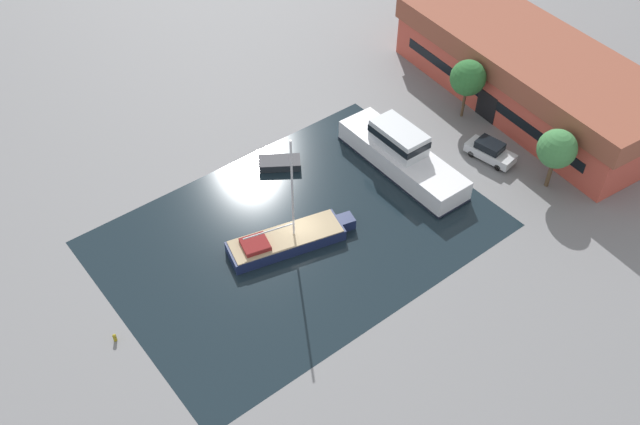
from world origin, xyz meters
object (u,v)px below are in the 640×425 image
(quay_tree_by_water, at_px, (557,149))
(parked_car, at_px, (490,151))
(small_dinghy, at_px, (280,163))
(motor_cruiser, at_px, (401,155))
(quay_tree_near_building, at_px, (468,78))
(sailboat_moored, at_px, (288,239))
(warehouse_building, at_px, (530,74))

(quay_tree_by_water, relative_size, parked_car, 1.22)
(small_dinghy, bearing_deg, motor_cruiser, -94.29)
(quay_tree_by_water, height_order, small_dinghy, quay_tree_by_water)
(quay_tree_near_building, bearing_deg, parked_car, -24.71)
(sailboat_moored, bearing_deg, quay_tree_near_building, 112.37)
(warehouse_building, xyz_separation_m, quay_tree_near_building, (-2.06, -6.43, 1.12))
(quay_tree_near_building, relative_size, sailboat_moored, 0.56)
(quay_tree_near_building, height_order, parked_car, quay_tree_near_building)
(quay_tree_by_water, bearing_deg, small_dinghy, -134.41)
(small_dinghy, bearing_deg, warehouse_building, -70.96)
(warehouse_building, relative_size, motor_cruiser, 2.21)
(warehouse_building, xyz_separation_m, small_dinghy, (-6.73, -24.11, -2.70))
(quay_tree_by_water, relative_size, motor_cruiser, 0.43)
(quay_tree_near_building, xyz_separation_m, motor_cruiser, (1.87, -9.58, -2.77))
(warehouse_building, distance_m, quay_tree_by_water, 12.12)
(parked_car, relative_size, motor_cruiser, 0.35)
(sailboat_moored, height_order, motor_cruiser, sailboat_moored)
(quay_tree_by_water, distance_m, motor_cruiser, 12.58)
(sailboat_moored, bearing_deg, quay_tree_by_water, 83.59)
(motor_cruiser, bearing_deg, parked_car, -28.63)
(warehouse_building, height_order, quay_tree_by_water, warehouse_building)
(quay_tree_by_water, relative_size, sailboat_moored, 0.54)
(quay_tree_by_water, relative_size, small_dinghy, 1.43)
(warehouse_building, height_order, sailboat_moored, sailboat_moored)
(warehouse_building, height_order, motor_cruiser, warehouse_building)
(parked_car, distance_m, sailboat_moored, 20.09)
(warehouse_building, relative_size, quay_tree_near_building, 4.97)
(warehouse_building, xyz_separation_m, parked_car, (3.75, -9.10, -2.21))
(parked_car, bearing_deg, sailboat_moored, -16.61)
(quay_tree_near_building, bearing_deg, warehouse_building, 72.28)
(quay_tree_near_building, height_order, small_dinghy, quay_tree_near_building)
(motor_cruiser, bearing_deg, small_dinghy, 142.16)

